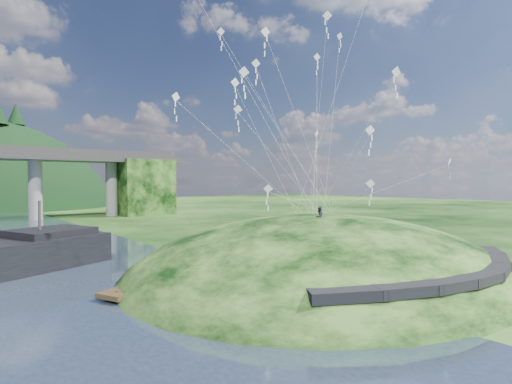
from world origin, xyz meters
TOP-DOWN VIEW (x-y plane):
  - ground at (0.00, 0.00)m, footprint 320.00×320.00m
  - grass_hill at (8.00, 2.00)m, footprint 36.00×32.00m
  - footpath at (7.46, -9.74)m, footprint 22.29×5.84m
  - wooden_dock at (-3.45, 7.41)m, footprint 13.03×7.03m
  - kite_flyers at (7.57, 1.76)m, footprint 3.19×2.61m
  - kite_swarm at (6.49, 4.35)m, footprint 19.34×16.01m

SIDE VIEW (x-z plane):
  - grass_hill at x=8.00m, z-range -8.00..5.00m
  - ground at x=0.00m, z-range 0.00..0.00m
  - wooden_dock at x=-3.45m, z-range -0.06..0.89m
  - footpath at x=7.46m, z-range 1.67..2.50m
  - kite_flyers at x=7.57m, z-range 4.95..6.58m
  - kite_swarm at x=6.49m, z-range 6.10..27.76m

